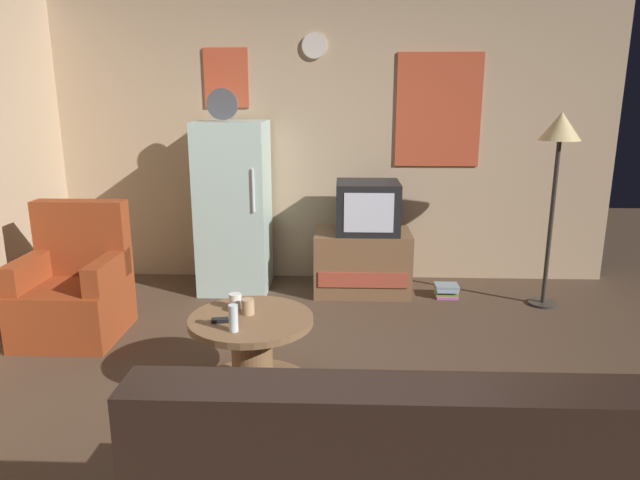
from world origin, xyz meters
The scene contains 13 objects.
ground_plane centered at (0.00, 0.00, 0.00)m, with size 12.00×12.00×0.00m, color #4C3828.
wall_with_art centered at (0.01, 2.45, 1.37)m, with size 5.20×0.12×2.74m.
fridge centered at (-0.83, 2.04, 0.75)m, with size 0.60×0.62×1.77m.
tv_stand centered at (0.31, 1.98, 0.28)m, with size 0.84×0.53×0.55m.
crt_tv centered at (0.35, 1.98, 0.77)m, with size 0.54×0.51×0.44m.
standing_lamp centered at (1.83, 1.71, 1.36)m, with size 0.32×0.32×1.59m.
coffee_table centered at (-0.40, 0.16, 0.24)m, with size 0.72×0.72×0.48m.
wine_glass centered at (-0.46, -0.04, 0.55)m, with size 0.05×0.05×0.15m, color silver.
mug_ceramic_white centered at (-0.51, 0.30, 0.52)m, with size 0.08×0.08×0.09m, color silver.
mug_ceramic_tan centered at (-0.42, 0.21, 0.52)m, with size 0.08×0.08×0.09m, color tan.
remote_control centered at (-0.53, 0.08, 0.49)m, with size 0.15×0.04×0.02m, color black.
armchair centered at (-1.82, 0.98, 0.34)m, with size 0.68×0.68×0.96m.
book_stack centered at (1.04, 1.86, 0.06)m, with size 0.20×0.18×0.11m.
Camera 1 is at (0.11, -2.87, 1.72)m, focal length 31.85 mm.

